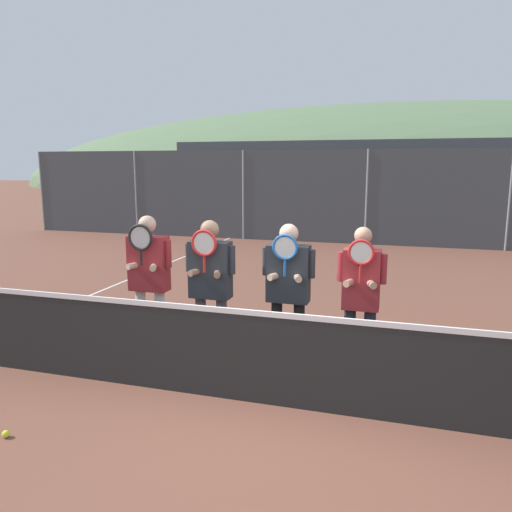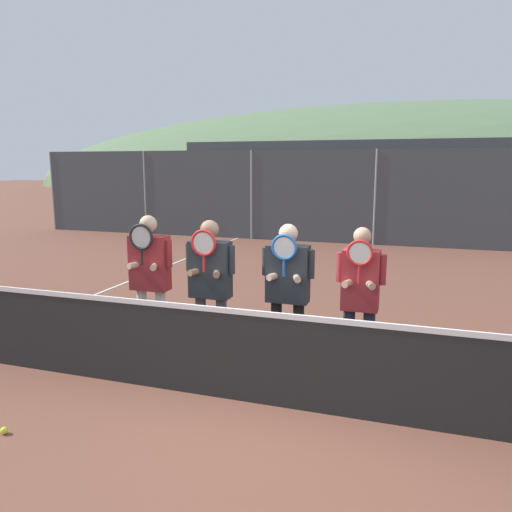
{
  "view_description": "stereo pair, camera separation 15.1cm",
  "coord_description": "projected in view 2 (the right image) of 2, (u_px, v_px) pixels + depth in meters",
  "views": [
    {
      "loc": [
        1.18,
        -4.6,
        2.43
      ],
      "look_at": [
        -0.53,
        1.06,
        1.34
      ],
      "focal_mm": 35.0,
      "sensor_mm": 36.0,
      "label": 1
    },
    {
      "loc": [
        1.33,
        -4.55,
        2.43
      ],
      "look_at": [
        -0.53,
        1.06,
        1.34
      ],
      "focal_mm": 35.0,
      "sensor_mm": 36.0,
      "label": 2
    }
  ],
  "objects": [
    {
      "name": "hill_distant",
      "position": [
        409.0,
        187.0,
        55.84
      ],
      "size": [
        90.57,
        50.31,
        17.61
      ],
      "color": "#5B7551",
      "rests_on": "ground_plane"
    },
    {
      "name": "car_center",
      "position": [
        472.0,
        211.0,
        16.91
      ],
      "size": [
        4.18,
        2.07,
        1.72
      ],
      "color": "#285638",
      "rests_on": "ground_plane"
    },
    {
      "name": "tennis_ball_on_court",
      "position": [
        4.0,
        431.0,
        4.55
      ],
      "size": [
        0.07,
        0.07,
        0.07
      ],
      "color": "#CCDB33",
      "rests_on": "ground_plane"
    },
    {
      "name": "car_far_left",
      "position": [
        209.0,
        203.0,
        20.3
      ],
      "size": [
        4.61,
        1.97,
        1.72
      ],
      "color": "#B2B7BC",
      "rests_on": "ground_plane"
    },
    {
      "name": "clubhouse_building",
      "position": [
        437.0,
        181.0,
        21.81
      ],
      "size": [
        21.39,
        5.5,
        3.41
      ],
      "color": "#9EA3A8",
      "rests_on": "ground_plane"
    },
    {
      "name": "player_rightmost",
      "position": [
        360.0,
        294.0,
        5.48
      ],
      "size": [
        0.54,
        0.34,
        1.77
      ],
      "color": "#232838",
      "rests_on": "ground_plane"
    },
    {
      "name": "player_center_right",
      "position": [
        288.0,
        284.0,
        5.79
      ],
      "size": [
        0.63,
        0.34,
        1.76
      ],
      "color": "black",
      "rests_on": "ground_plane"
    },
    {
      "name": "court_line_left_sideline",
      "position": [
        89.0,
        297.0,
        9.27
      ],
      "size": [
        0.05,
        16.0,
        0.01
      ],
      "primitive_type": "cube",
      "color": "white",
      "rests_on": "ground_plane"
    },
    {
      "name": "fence_back",
      "position": [
        375.0,
        198.0,
        15.06
      ],
      "size": [
        23.75,
        0.06,
        2.89
      ],
      "color": "gray",
      "rests_on": "ground_plane"
    },
    {
      "name": "player_center_left",
      "position": [
        210.0,
        279.0,
        5.95
      ],
      "size": [
        0.63,
        0.34,
        1.79
      ],
      "color": "#56565B",
      "rests_on": "ground_plane"
    },
    {
      "name": "tennis_net",
      "position": [
        273.0,
        358.0,
        5.01
      ],
      "size": [
        11.94,
        0.09,
        1.09
      ],
      "color": "gray",
      "rests_on": "ground_plane"
    },
    {
      "name": "car_left_of_center",
      "position": [
        331.0,
        207.0,
        18.42
      ],
      "size": [
        4.42,
        2.08,
        1.71
      ],
      "color": "silver",
      "rests_on": "ground_plane"
    },
    {
      "name": "player_leftmost",
      "position": [
        150.0,
        273.0,
        6.27
      ],
      "size": [
        0.62,
        0.34,
        1.81
      ],
      "color": "white",
      "rests_on": "ground_plane"
    },
    {
      "name": "ground_plane",
      "position": [
        272.0,
        405.0,
        5.1
      ],
      "size": [
        120.0,
        120.0,
        0.0
      ],
      "primitive_type": "plane",
      "color": "brown"
    }
  ]
}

